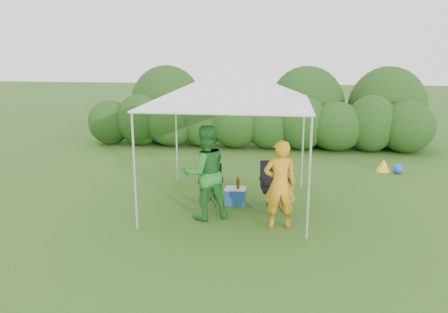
# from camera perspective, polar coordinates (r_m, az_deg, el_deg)

# --- Properties ---
(ground) EXTENTS (70.00, 70.00, 0.00)m
(ground) POSITION_cam_1_polar(r_m,az_deg,el_deg) (8.69, 0.42, -7.39)
(ground) COLOR #38601E
(hedge) EXTENTS (11.27, 1.53, 1.80)m
(hedge) POSITION_cam_1_polar(r_m,az_deg,el_deg) (14.25, 4.16, 4.35)
(hedge) COLOR #234A17
(hedge) RESTS_ON ground
(canopy) EXTENTS (3.10, 3.10, 2.83)m
(canopy) POSITION_cam_1_polar(r_m,az_deg,el_deg) (8.63, 0.89, 9.28)
(canopy) COLOR silver
(canopy) RESTS_ON ground
(chair_right) EXTENTS (0.66, 0.62, 0.96)m
(chair_right) POSITION_cam_1_polar(r_m,az_deg,el_deg) (8.87, 6.59, -3.35)
(chair_right) COLOR black
(chair_right) RESTS_ON ground
(chair_left) EXTENTS (0.56, 0.52, 0.82)m
(chair_left) POSITION_cam_1_polar(r_m,az_deg,el_deg) (9.13, -1.74, -3.27)
(chair_left) COLOR black
(chair_left) RESTS_ON ground
(man) EXTENTS (0.64, 0.47, 1.61)m
(man) POSITION_cam_1_polar(r_m,az_deg,el_deg) (7.83, 7.31, -3.63)
(man) COLOR orange
(man) RESTS_ON ground
(woman) EXTENTS (1.09, 1.02, 1.80)m
(woman) POSITION_cam_1_polar(r_m,az_deg,el_deg) (8.17, -2.47, -2.13)
(woman) COLOR #27792B
(woman) RESTS_ON ground
(cooler) EXTENTS (0.43, 0.31, 0.36)m
(cooler) POSITION_cam_1_polar(r_m,az_deg,el_deg) (9.11, 1.48, -5.18)
(cooler) COLOR #204997
(cooler) RESTS_ON ground
(bottle) EXTENTS (0.07, 0.07, 0.25)m
(bottle) POSITION_cam_1_polar(r_m,az_deg,el_deg) (8.97, 1.84, -3.44)
(bottle) COLOR #592D0C
(bottle) RESTS_ON cooler
(lawn_toy) EXTENTS (0.63, 0.53, 0.32)m
(lawn_toy) POSITION_cam_1_polar(r_m,az_deg,el_deg) (12.31, 20.54, -1.20)
(lawn_toy) COLOR yellow
(lawn_toy) RESTS_ON ground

